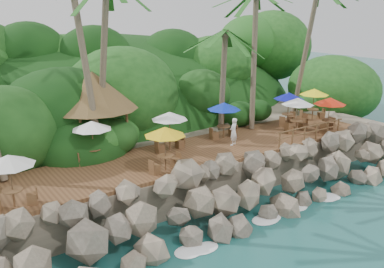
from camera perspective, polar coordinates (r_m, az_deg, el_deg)
ground at (r=21.57m, az=9.26°, el=-12.52°), size 140.00×140.00×0.00m
land_base at (r=33.61m, az=-9.68°, el=0.19°), size 32.00×25.20×2.10m
jungle_hill at (r=40.59m, az=-14.10°, el=1.24°), size 44.80×28.00×15.40m
seawall at (r=22.37m, az=5.86°, el=-7.97°), size 29.00×4.00×2.30m
terrace at (r=24.92m, az=-0.00°, el=-2.64°), size 26.00×5.00×0.20m
jungle_foliage at (r=33.05m, az=-8.86°, el=-1.96°), size 44.00×16.00×12.00m
foam_line at (r=21.75m, az=8.71°, el=-12.15°), size 25.20×0.80×0.06m
palapa at (r=25.52m, az=-13.10°, el=5.73°), size 5.17×5.17×4.60m
dining_clusters at (r=25.91m, az=4.62°, el=2.75°), size 24.19×5.35×2.33m
railing at (r=27.92m, az=15.60°, el=0.38°), size 6.10×0.10×1.00m
waiter at (r=26.03m, az=5.58°, el=0.31°), size 0.73×0.62×1.70m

